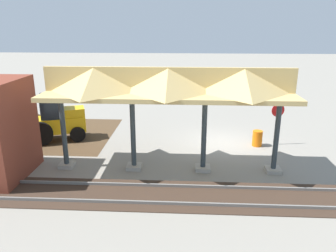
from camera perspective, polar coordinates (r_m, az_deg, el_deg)
name	(u,v)px	position (r m, az deg, el deg)	size (l,w,h in m)	color
ground_plane	(222,143)	(19.57, 9.42, -2.91)	(120.00, 120.00, 0.00)	gray
dirt_work_zone	(49,134)	(22.15, -19.99, -1.31)	(8.07, 7.00, 0.01)	#4C3823
platform_canopy	(168,84)	(14.66, 0.05, 7.32)	(11.15, 3.20, 4.90)	#9E998E
rail_tracks	(238,197)	(13.81, 12.16, -12.02)	(60.00, 2.58, 0.15)	slate
stop_sign	(278,115)	(19.53, 18.53, 1.77)	(0.75, 0.19, 2.43)	gray
backhoe	(54,120)	(20.51, -19.17, 1.01)	(5.29, 2.99, 2.82)	#EAB214
dirt_mound	(40,129)	(23.44, -21.38, -0.47)	(5.71, 5.71, 2.08)	#4C3823
traffic_barrel	(257,138)	(19.39, 15.29, -2.08)	(0.56, 0.56, 0.90)	orange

